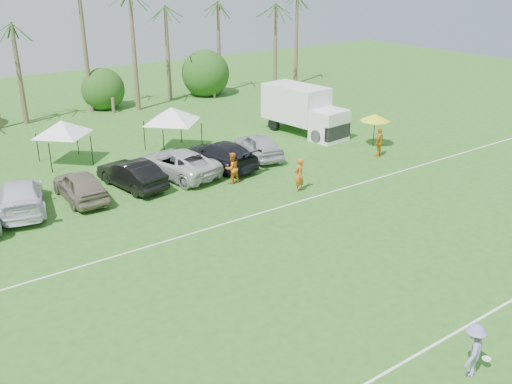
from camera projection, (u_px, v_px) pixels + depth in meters
field_lines at (276, 286)px, 22.26m from camera, size 80.00×12.10×0.01m
palm_tree_5 at (26, 13)px, 41.67m from camera, size 2.40×2.40×9.90m
palm_tree_8 at (183, 16)px, 49.08m from camera, size 2.40×2.40×8.90m
palm_tree_9 at (231, 3)px, 51.48m from camera, size 2.40×2.40×9.90m
bush_tree_2 at (107, 90)px, 48.13m from camera, size 4.00×4.00×4.00m
bush_tree_3 at (208, 77)px, 53.59m from camera, size 4.00×4.00×4.00m
sideline_player_a at (299, 175)px, 31.24m from camera, size 0.78×0.60×1.90m
sideline_player_b at (232, 168)px, 32.39m from camera, size 0.89×0.70×1.82m
sideline_player_c at (379, 142)px, 36.86m from camera, size 1.23×0.89×1.93m
box_truck at (304, 109)px, 41.61m from camera, size 3.21×6.88×3.43m
canopy_tent_left at (61, 120)px, 34.99m from camera, size 3.97×3.97×3.22m
canopy_tent_right at (171, 107)px, 37.17m from camera, size 4.32×4.32×3.50m
market_umbrella at (375, 117)px, 38.43m from camera, size 2.06×2.06×2.30m
frisbee_player at (473, 350)px, 17.19m from camera, size 1.34×1.00×1.76m
parked_car_3 at (20, 196)px, 28.78m from camera, size 3.47×5.86×1.59m
parked_car_4 at (80, 185)px, 30.15m from camera, size 1.99×4.72×1.59m
parked_car_5 at (131, 174)px, 31.81m from camera, size 2.42×5.04×1.59m
parked_car_6 at (177, 163)px, 33.55m from camera, size 3.78×6.16×1.59m
parked_car_7 at (221, 154)px, 35.06m from camera, size 2.82×5.70×1.59m
parked_car_8 at (258, 145)px, 36.78m from camera, size 2.84×4.97×1.59m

